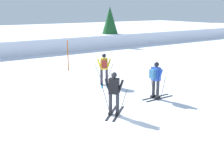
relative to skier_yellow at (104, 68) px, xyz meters
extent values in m
plane|color=silver|center=(-3.09, -3.77, -0.96)|extent=(120.00, 120.00, 0.00)
cube|color=#237AC6|center=(-0.04, 0.22, -0.95)|extent=(0.84, 1.45, 0.02)
cube|color=#237AC6|center=(0.20, 0.08, -0.95)|extent=(0.84, 1.45, 0.02)
cube|color=black|center=(-0.11, 0.09, -0.89)|extent=(0.23, 0.29, 0.10)
cube|color=black|center=(0.13, -0.05, -0.89)|extent=(0.23, 0.29, 0.10)
cylinder|color=#38333D|center=(-0.11, 0.09, -0.41)|extent=(0.14, 0.14, 0.85)
cylinder|color=#38333D|center=(0.13, -0.05, -0.41)|extent=(0.14, 0.14, 0.85)
cube|color=yellow|center=(0.01, 0.02, 0.21)|extent=(0.45, 0.39, 0.60)
cylinder|color=yellow|center=(-0.20, 0.16, 0.20)|extent=(0.27, 0.20, 0.55)
cylinder|color=yellow|center=(0.24, -0.08, 0.20)|extent=(0.27, 0.20, 0.55)
sphere|color=black|center=(0.01, 0.02, 0.64)|extent=(0.22, 0.22, 0.22)
cylinder|color=#38383D|center=(-0.19, 0.24, -0.38)|extent=(0.41, 0.23, 1.15)
cylinder|color=#38383D|center=(0.30, -0.02, -0.38)|extent=(0.41, 0.23, 1.15)
cube|color=maroon|center=(-0.09, -0.17, 0.23)|extent=(0.33, 0.29, 0.40)
cube|color=black|center=(-1.81, -3.51, -0.95)|extent=(1.25, 1.13, 0.02)
cube|color=black|center=(-1.62, -3.72, -0.95)|extent=(1.25, 1.13, 0.02)
cube|color=black|center=(-1.92, -3.61, -0.89)|extent=(0.27, 0.26, 0.10)
cube|color=black|center=(-1.73, -3.82, -0.89)|extent=(0.27, 0.26, 0.10)
cylinder|color=#2D2D33|center=(-1.92, -3.61, -0.41)|extent=(0.14, 0.14, 0.85)
cylinder|color=#2D2D33|center=(-1.73, -3.82, -0.41)|extent=(0.14, 0.14, 0.85)
cube|color=black|center=(-1.83, -3.72, 0.21)|extent=(0.43, 0.44, 0.60)
cylinder|color=black|center=(-1.98, -3.52, 0.20)|extent=(0.24, 0.25, 0.55)
cylinder|color=black|center=(-1.64, -3.89, 0.20)|extent=(0.24, 0.25, 0.55)
sphere|color=black|center=(-1.83, -3.72, 0.64)|extent=(0.22, 0.22, 0.22)
cylinder|color=#38383D|center=(-1.98, -3.40, -0.42)|extent=(0.23, 0.26, 1.08)
cylinder|color=#38383D|center=(-1.52, -3.91, -0.42)|extent=(0.23, 0.26, 1.08)
cube|color=black|center=(0.96, -3.02, -0.95)|extent=(1.60, 0.09, 0.02)
cube|color=black|center=(0.96, -3.30, -0.95)|extent=(1.60, 0.09, 0.02)
cube|color=black|center=(0.81, -3.02, -0.89)|extent=(0.26, 0.12, 0.10)
cube|color=black|center=(0.81, -3.30, -0.89)|extent=(0.26, 0.12, 0.10)
cylinder|color=#2D2D33|center=(0.81, -3.02, -0.41)|extent=(0.14, 0.14, 0.85)
cylinder|color=#2D2D33|center=(0.81, -3.30, -0.41)|extent=(0.14, 0.14, 0.85)
cube|color=#284CB7|center=(0.81, -3.16, 0.21)|extent=(0.24, 0.38, 0.60)
cylinder|color=#284CB7|center=(0.83, -2.91, 0.20)|extent=(0.09, 0.26, 0.55)
cylinder|color=#284CB7|center=(0.83, -3.41, 0.20)|extent=(0.09, 0.26, 0.55)
sphere|color=black|center=(0.81, -3.16, 0.64)|extent=(0.22, 0.22, 0.22)
cylinder|color=#38383D|center=(0.91, -2.79, -0.40)|extent=(0.02, 0.27, 1.12)
cylinder|color=#38383D|center=(0.91, -3.53, -0.40)|extent=(0.02, 0.27, 1.12)
cube|color=teal|center=(0.60, -3.16, 0.23)|extent=(0.18, 0.28, 0.40)
cylinder|color=#C65614|center=(-0.23, 4.18, 0.05)|extent=(0.07, 0.07, 2.01)
cylinder|color=#513823|center=(8.42, 12.59, -0.61)|extent=(0.20, 0.20, 0.69)
cone|color=#194C23|center=(8.42, 12.59, 1.50)|extent=(2.07, 2.07, 3.54)
camera|label=1|loc=(-7.10, -11.70, 3.07)|focal=42.38mm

